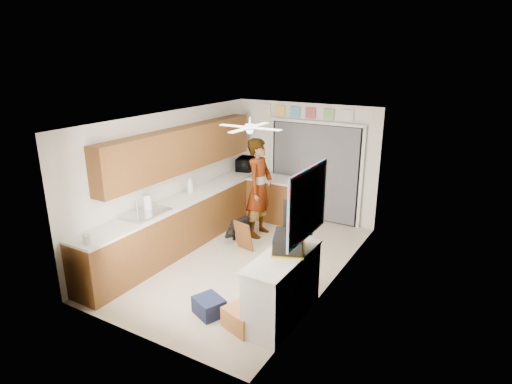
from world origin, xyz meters
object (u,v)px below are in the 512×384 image
at_px(microwave, 246,164).
at_px(man, 259,188).
at_px(suitcase, 289,242).
at_px(soap_bottle, 190,184).
at_px(navy_crate, 209,306).
at_px(dog, 242,228).
at_px(paper_towel_roll, 147,203).
at_px(cardboard_box, 242,319).

height_order(microwave, man, man).
relative_size(microwave, suitcase, 1.00).
xyz_separation_m(microwave, soap_bottle, (-0.05, -1.96, 0.02)).
relative_size(suitcase, navy_crate, 1.28).
bearing_deg(man, dog, 148.02).
bearing_deg(soap_bottle, paper_towel_roll, -88.69).
relative_size(navy_crate, dog, 0.68).
relative_size(soap_bottle, suitcase, 0.64).
distance_m(soap_bottle, cardboard_box, 3.25).
height_order(soap_bottle, cardboard_box, soap_bottle).
relative_size(paper_towel_roll, cardboard_box, 0.64).
xyz_separation_m(suitcase, navy_crate, (-0.88, -0.66, -0.93)).
xyz_separation_m(microwave, paper_towel_roll, (-0.03, -3.13, 0.00)).
height_order(microwave, navy_crate, microwave).
distance_m(paper_towel_roll, dog, 2.02).
relative_size(suitcase, cardboard_box, 1.13).
bearing_deg(dog, cardboard_box, -47.11).
distance_m(suitcase, cardboard_box, 1.19).
distance_m(cardboard_box, dog, 2.89).
relative_size(microwave, man, 0.27).
height_order(suitcase, navy_crate, suitcase).
xyz_separation_m(cardboard_box, man, (-1.34, 2.81, 0.84)).
height_order(soap_bottle, dog, soap_bottle).
xyz_separation_m(suitcase, man, (-1.66, 2.10, -0.07)).
bearing_deg(soap_bottle, navy_crate, -46.83).
bearing_deg(cardboard_box, paper_towel_roll, 160.80).
xyz_separation_m(soap_bottle, suitcase, (2.71, -1.28, -0.06)).
height_order(microwave, suitcase, microwave).
relative_size(microwave, dog, 0.87).
xyz_separation_m(navy_crate, dog, (-0.96, 2.40, 0.11)).
bearing_deg(man, soap_bottle, 123.59).
bearing_deg(navy_crate, microwave, 114.39).
bearing_deg(dog, man, 73.52).
height_order(microwave, soap_bottle, soap_bottle).
bearing_deg(microwave, man, -152.65).
bearing_deg(man, cardboard_box, -159.04).
bearing_deg(soap_bottle, microwave, 88.49).
bearing_deg(suitcase, man, 106.52).
relative_size(microwave, soap_bottle, 1.56).
bearing_deg(suitcase, navy_crate, -165.06).
height_order(soap_bottle, navy_crate, soap_bottle).
xyz_separation_m(suitcase, dog, (-1.85, 1.74, -0.82)).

